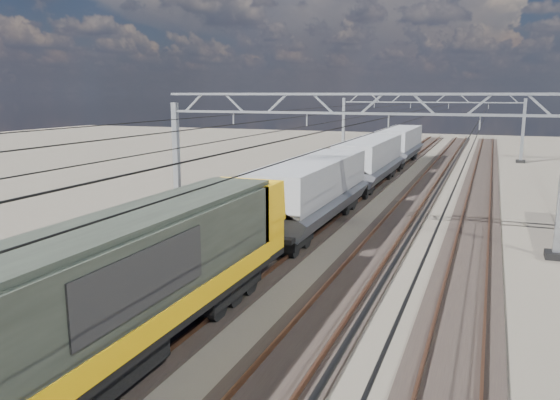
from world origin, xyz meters
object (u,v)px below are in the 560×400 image
(hopper_wagon_mid, at_px, (370,158))
(hopper_wagon_third, at_px, (400,143))
(locomotive, at_px, (70,310))
(catenary_gantry_far, at_px, (428,123))
(hopper_wagon_lead, at_px, (312,188))
(catenary_gantry_mid, at_px, (346,160))

(hopper_wagon_mid, distance_m, hopper_wagon_third, 14.20)
(hopper_wagon_mid, bearing_deg, locomotive, -90.00)
(catenary_gantry_far, height_order, hopper_wagon_lead, catenary_gantry_far)
(hopper_wagon_lead, height_order, hopper_wagon_third, same)
(hopper_wagon_third, bearing_deg, locomotive, -90.00)
(catenary_gantry_mid, bearing_deg, catenary_gantry_far, 90.00)
(catenary_gantry_mid, xyz_separation_m, catenary_gantry_far, (0.00, 36.00, 0.00))
(hopper_wagon_lead, xyz_separation_m, hopper_wagon_third, (0.00, 28.40, 0.00))
(catenary_gantry_far, xyz_separation_m, locomotive, (-2.00, -52.66, -1.58))
(locomotive, height_order, hopper_wagon_mid, locomotive)
(catenary_gantry_far, bearing_deg, catenary_gantry_mid, -90.00)
(catenary_gantry_far, bearing_deg, hopper_wagon_third, -106.96)
(catenary_gantry_mid, height_order, hopper_wagon_lead, catenary_gantry_mid)
(hopper_wagon_lead, distance_m, hopper_wagon_mid, 14.20)
(catenary_gantry_mid, relative_size, hopper_wagon_lead, 1.53)
(locomotive, relative_size, hopper_wagon_mid, 1.62)
(catenary_gantry_far, relative_size, locomotive, 0.94)
(catenary_gantry_far, xyz_separation_m, hopper_wagon_lead, (-2.00, -34.96, -1.67))
(locomotive, relative_size, hopper_wagon_third, 1.62)
(hopper_wagon_lead, bearing_deg, locomotive, -90.00)
(locomotive, distance_m, hopper_wagon_lead, 17.70)
(hopper_wagon_mid, xyz_separation_m, hopper_wagon_third, (0.00, 14.20, 0.00))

